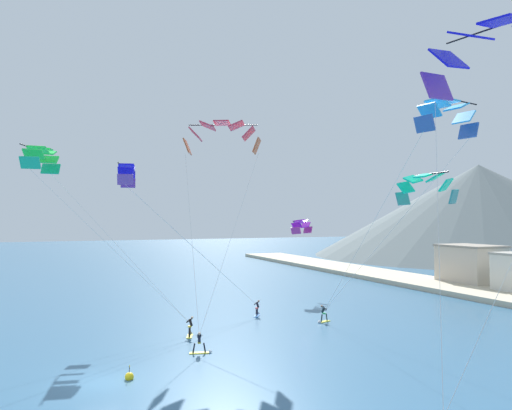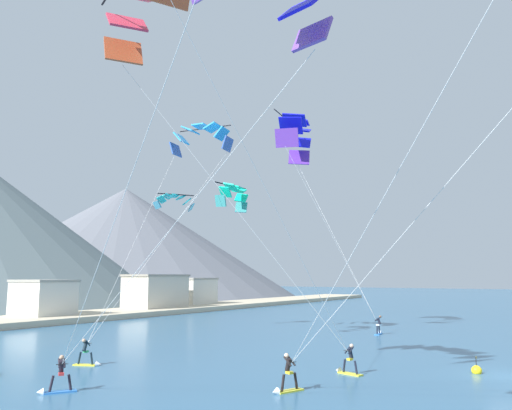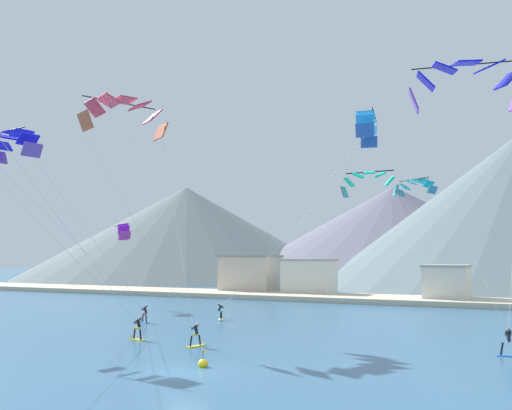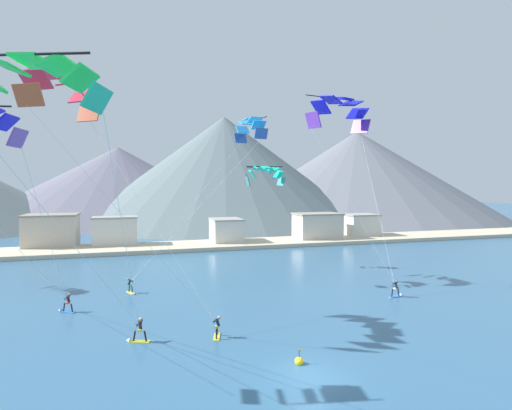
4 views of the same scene
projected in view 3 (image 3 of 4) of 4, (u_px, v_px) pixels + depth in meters
name	position (u px, v px, depth m)	size (l,w,h in m)	color
ground_plane	(184.00, 373.00, 29.79)	(400.00, 400.00, 0.00)	#336084
kitesurfer_near_lead	(136.00, 332.00, 41.45)	(1.77, 0.96, 1.79)	yellow
kitesurfer_near_trail	(220.00, 315.00, 53.62)	(1.04, 1.76, 1.68)	yellow
kitesurfer_mid_center	(198.00, 339.00, 38.41)	(0.83, 1.78, 1.69)	yellow
kitesurfer_far_left	(144.00, 317.00, 51.91)	(1.70, 1.24, 1.73)	#337FDB
kitesurfer_far_right	(512.00, 347.00, 34.52)	(1.77, 0.65, 1.80)	#337FDB
parafoil_kite_near_trail	(366.00, 126.00, 51.78)	(14.81, 6.01, 17.59)	#3258A9
parafoil_kite_mid_center	(125.00, 113.00, 49.49)	(13.28, 9.26, 18.47)	#C7522B
parafoil_kite_far_left	(15.00, 144.00, 42.66)	(5.59, 13.92, 14.04)	#7243A8
parafoil_kite_far_right	(466.00, 80.00, 43.66)	(8.82, 9.54, 19.69)	#6632AB
parafoil_kite_distant_high_outer	(123.00, 230.00, 68.11)	(4.55, 4.65, 1.97)	#BA318D
parafoil_kite_distant_low_drift	(369.00, 181.00, 48.21)	(4.80, 2.09, 2.26)	teal
parafoil_kite_distant_mid_solo	(416.00, 185.00, 55.35)	(4.17, 2.73, 1.62)	teal
race_marker_buoy	(203.00, 364.00, 31.32)	(0.56, 0.56, 1.02)	yellow
shoreline_strip	(396.00, 300.00, 74.03)	(180.00, 10.00, 0.70)	beige
shore_building_harbour_front	(447.00, 284.00, 73.07)	(5.53, 6.70, 4.90)	silver
shore_building_quay_east	(250.00, 275.00, 89.24)	(8.65, 6.40, 6.12)	beige
shore_building_old_town	(309.00, 278.00, 83.19)	(7.62, 4.38, 5.59)	silver
mountain_peak_central_summit	(394.00, 233.00, 143.56)	(87.11, 87.11, 23.52)	slate
mountain_peak_east_shoulder	(186.00, 232.00, 152.58)	(86.93, 86.93, 24.38)	slate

